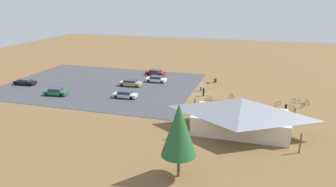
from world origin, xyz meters
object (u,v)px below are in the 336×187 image
Objects in this scene: bicycle_black_edge_north at (248,103)px; visitor_crossing_yard at (201,87)px; car_black_mid_lot at (25,82)px; bicycle_teal_trailside at (231,106)px; bicycle_blue_edge_south at (232,96)px; bicycle_purple_yard_right at (208,102)px; bike_pavilion at (241,113)px; bicycle_silver_back_row at (292,108)px; car_silver_inner_stall at (125,94)px; visitor_at_bikes at (286,108)px; car_maroon_near_entry at (155,72)px; visitor_by_pavilion at (204,91)px; car_green_aisle_side at (56,92)px; car_tan_by_curb at (130,83)px; bicycle_yellow_yard_front at (210,98)px; trash_bin at (215,80)px; bicycle_white_near_porch at (278,104)px; car_white_far_end at (156,79)px; bicycle_red_near_sign at (307,102)px; bicycle_orange_lone_east at (218,102)px; bicycle_green_yard_center at (297,101)px; lot_sign at (208,85)px; pine_west at (179,130)px; bicycle_blue_mid_cluster at (303,105)px.

visitor_crossing_yard is at bearing -31.72° from bicycle_black_edge_north.
bicycle_teal_trailside is at bearing 177.35° from car_black_mid_lot.
bicycle_blue_edge_south is 0.92× the size of bicycle_purple_yard_right.
bicycle_silver_back_row is at bearing -124.72° from bike_pavilion.
car_silver_inner_stall is 28.33m from visitor_at_bikes.
visitor_by_pavilion reaches higher than car_maroon_near_entry.
car_green_aisle_side is (32.90, 2.46, 0.38)m from bicycle_teal_trailside.
bike_pavilion is 19.91m from visitor_crossing_yard.
car_green_aisle_side is at bearing 41.49° from car_tan_by_curb.
bicycle_yellow_yard_front is (6.36, -12.58, -2.38)m from bike_pavilion.
bicycle_teal_trailside is 0.77× the size of visitor_crossing_yard.
bicycle_black_edge_north is at bearing -138.38° from bicycle_teal_trailside.
trash_bin is 17.61m from bicycle_white_near_porch.
car_white_far_end is 11.30m from visitor_crossing_yard.
car_black_mid_lot reaches higher than bicycle_black_edge_north.
car_silver_inner_stall is at bearing 3.51° from bicycle_purple_yard_right.
bicycle_red_near_sign reaches higher than bicycle_black_edge_north.
bicycle_orange_lone_east is 1.83m from bicycle_purple_yard_right.
bike_pavilion reaches higher than bicycle_blue_edge_south.
bicycle_green_yard_center is at bearing -161.60° from bicycle_purple_yard_right.
car_white_far_end reaches higher than bicycle_red_near_sign.
visitor_by_pavilion is at bearing 2.16° from bicycle_green_yard_center.
car_green_aisle_side is 0.97× the size of car_tan_by_curb.
bicycle_yellow_yard_front is 0.84× the size of bicycle_green_yard_center.
bicycle_yellow_yard_front is 0.30× the size of car_silver_inner_stall.
car_green_aisle_side is (28.85, 3.23, 0.36)m from bicycle_purple_yard_right.
visitor_by_pavilion is (-38.03, -3.15, 0.25)m from car_black_mid_lot.
car_silver_inner_stall reaches higher than bicycle_yellow_yard_front.
bike_pavilion is at bearing 157.20° from car_silver_inner_stall.
bicycle_red_near_sign is (-17.71, 9.81, -0.09)m from trash_bin.
lot_sign reaches higher than bicycle_green_yard_center.
pine_west is 28.87m from bicycle_blue_edge_south.
visitor_by_pavilion reaches higher than bicycle_green_yard_center.
visitor_at_bikes reaches higher than car_black_mid_lot.
bicycle_blue_mid_cluster is at bearing -162.46° from bicycle_teal_trailside.
bicycle_yellow_yard_front is at bearing -38.13° from bicycle_teal_trailside.
car_tan_by_curb is at bearing -14.25° from visitor_at_bikes.
trash_bin is at bearing -65.99° from bicycle_blue_edge_south.
bicycle_green_yard_center reaches higher than bicycle_red_near_sign.
bicycle_yellow_yard_front is at bearing 104.17° from lot_sign.
car_green_aisle_side is at bearing 7.86° from bicycle_black_edge_north.
car_maroon_near_entry is 10.62m from car_tan_by_curb.
car_maroon_near_entry is at bearing -42.32° from visitor_by_pavilion.
car_silver_inner_stall is (22.31, 2.64, 0.36)m from bicycle_black_edge_north.
bicycle_blue_mid_cluster is at bearing -178.23° from car_black_mid_lot.
car_black_mid_lot is (55.54, 1.71, 0.32)m from bicycle_blue_mid_cluster.
lot_sign reaches higher than bicycle_white_near_porch.
trash_bin is 0.19× the size of car_black_mid_lot.
car_green_aisle_side is at bearing 43.22° from car_white_far_end.
car_white_far_end is at bearing -19.06° from bicycle_white_near_porch.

